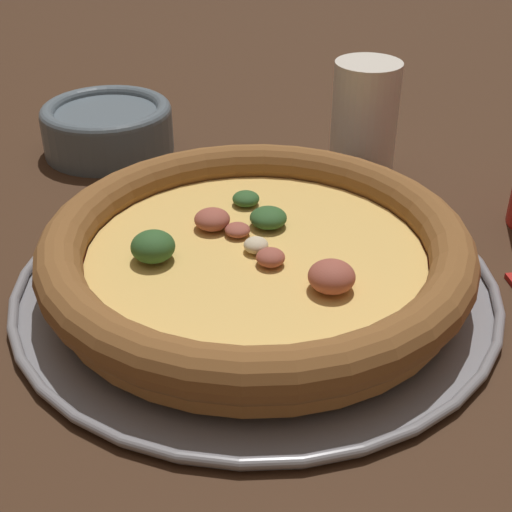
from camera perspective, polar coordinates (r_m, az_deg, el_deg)
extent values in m
plane|color=#3D2616|center=(0.51, 0.00, -2.54)|extent=(3.00, 3.00, 0.00)
cylinder|color=gray|center=(0.51, 0.00, -2.27)|extent=(0.33, 0.33, 0.01)
torus|color=gray|center=(0.50, 0.00, -2.00)|extent=(0.34, 0.34, 0.01)
cylinder|color=#A86B33|center=(0.50, 0.00, -0.87)|extent=(0.28, 0.28, 0.02)
torus|color=brown|center=(0.49, 0.00, 0.87)|extent=(0.30, 0.30, 0.03)
cylinder|color=#B7381E|center=(0.49, 0.00, 0.05)|extent=(0.25, 0.25, 0.00)
cylinder|color=#E5B75B|center=(0.49, 0.00, 0.27)|extent=(0.23, 0.23, 0.00)
ellipsoid|color=#2D5628|center=(0.48, -8.24, 0.75)|extent=(0.04, 0.04, 0.02)
ellipsoid|color=#2D5628|center=(0.55, -0.82, 4.61)|extent=(0.03, 0.03, 0.01)
ellipsoid|color=#994C3D|center=(0.45, 6.07, -1.64)|extent=(0.04, 0.04, 0.02)
ellipsoid|color=#2D5628|center=(0.52, 0.73, 3.11)|extent=(0.04, 0.04, 0.01)
ellipsoid|color=#994C3D|center=(0.47, 1.17, -0.11)|extent=(0.02, 0.02, 0.01)
ellipsoid|color=beige|center=(0.49, -0.21, 0.83)|extent=(0.02, 0.02, 0.01)
ellipsoid|color=#994C3D|center=(0.52, -3.53, 2.95)|extent=(0.03, 0.03, 0.01)
ellipsoid|color=#994C3D|center=(0.51, -1.49, 2.10)|extent=(0.02, 0.02, 0.01)
cylinder|color=slate|center=(0.72, -11.74, 9.74)|extent=(0.13, 0.13, 0.04)
torus|color=slate|center=(0.72, -11.92, 11.24)|extent=(0.13, 0.13, 0.01)
cylinder|color=silver|center=(0.68, 8.69, 11.07)|extent=(0.06, 0.06, 0.10)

